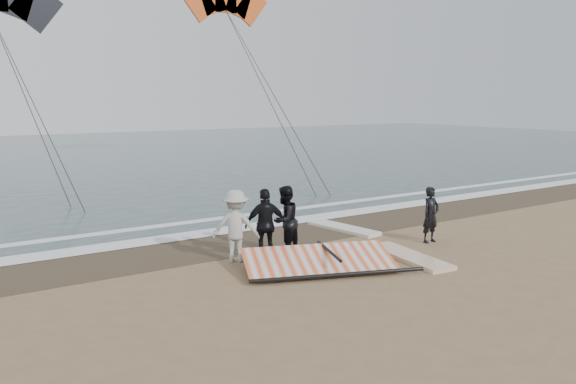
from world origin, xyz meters
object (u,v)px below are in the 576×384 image
(board_white, at_px, (409,256))
(sail_rig, at_px, (313,262))
(board_cream, at_px, (344,228))
(man_main, at_px, (431,215))

(board_white, bearing_deg, sail_rig, 174.35)
(board_cream, relative_size, sail_rig, 0.65)
(board_white, relative_size, board_cream, 1.05)
(sail_rig, bearing_deg, board_cream, 41.59)
(man_main, distance_m, board_white, 2.08)
(board_white, xyz_separation_m, sail_rig, (-2.64, 0.56, 0.14))
(man_main, xyz_separation_m, sail_rig, (-4.36, -0.33, -0.61))
(board_cream, distance_m, sail_rig, 4.33)
(board_cream, xyz_separation_m, sail_rig, (-3.24, -2.87, 0.14))
(man_main, relative_size, sail_rig, 0.41)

